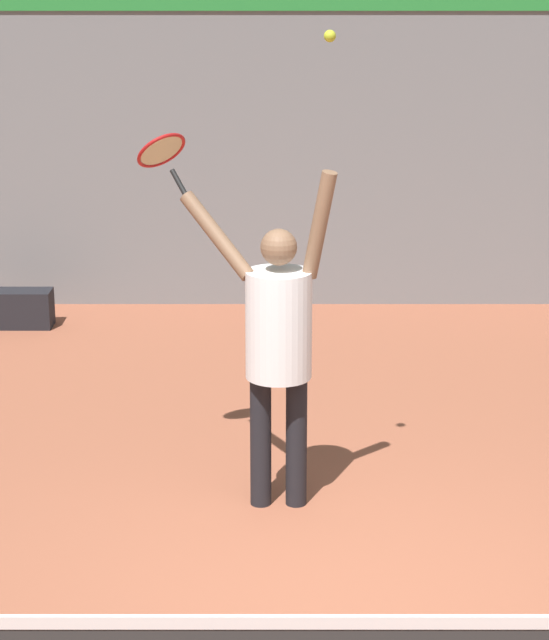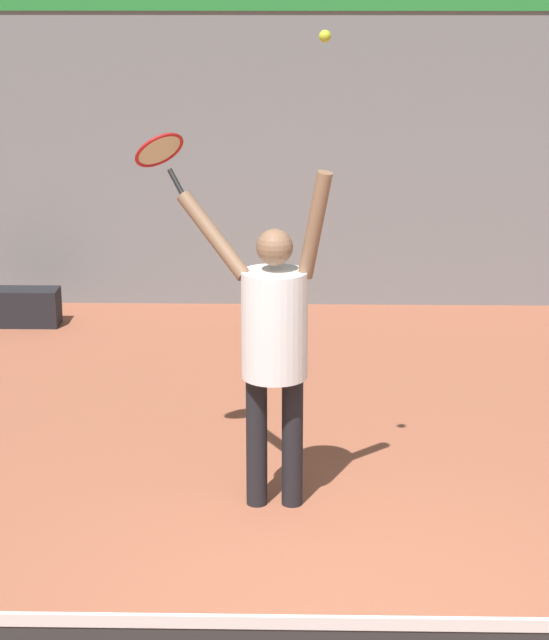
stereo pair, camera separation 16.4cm
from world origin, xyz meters
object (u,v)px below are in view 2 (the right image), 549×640
at_px(tennis_racket, 160,153).
at_px(tennis_ball, 325,36).
at_px(tennis_player, 274,335).
at_px(equipment_bag, 21,307).

xyz_separation_m(tennis_racket, tennis_ball, (0.99, -0.58, 0.72)).
bearing_deg(tennis_ball, tennis_player, 160.63).
height_order(tennis_ball, equipment_bag, tennis_ball).
height_order(tennis_player, tennis_racket, tennis_racket).
distance_m(tennis_player, tennis_ball, 1.76).
bearing_deg(equipment_bag, tennis_player, -57.20).
relative_size(tennis_player, tennis_ball, 31.40).
bearing_deg(tennis_ball, tennis_racket, 149.62).
bearing_deg(tennis_ball, equipment_bag, 125.00).
distance_m(tennis_player, equipment_bag, 4.63).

